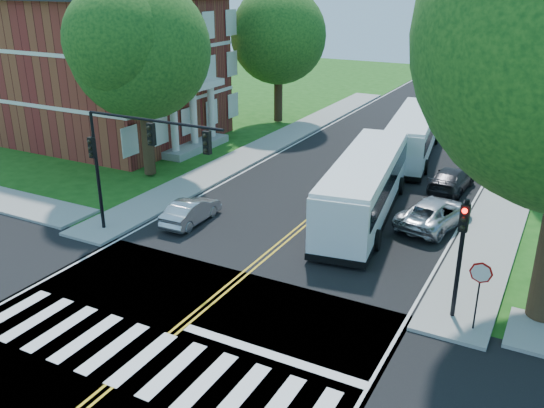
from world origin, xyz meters
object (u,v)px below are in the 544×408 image
Objects in this scene: suv at (435,213)px; dark_sedan at (451,179)px; bus_follow at (413,134)px; bus_lead at (365,186)px; hatchback at (191,211)px; signal_ne at (461,244)px; signal_nw at (133,149)px.

dark_sedan is (-0.36, 5.53, -0.02)m from suv.
dark_sedan is (3.76, -5.50, -0.91)m from bus_follow.
bus_lead reaches higher than hatchback.
signal_ne reaches higher than hatchback.
dark_sedan is (10.30, 10.75, 0.04)m from hatchback.
signal_nw reaches higher than bus_lead.
bus_lead is 8.69m from hatchback.
signal_nw reaches higher than hatchback.
bus_follow reaches higher than hatchback.
signal_nw is 1.59× the size of dark_sedan.
bus_lead is at bearing 66.20° from dark_sedan.
signal_ne is (14.06, 0.01, -1.41)m from signal_nw.
suv is at bearing 107.67° from signal_ne.
signal_nw reaches higher than dark_sedan.
hatchback is (-13.21, 2.78, -2.34)m from signal_ne.
signal_nw is 11.36m from bus_lead.
signal_ne is 0.90× the size of suv.
signal_ne is at bearing 0.05° from signal_nw.
suv is 1.08× the size of dark_sedan.
hatchback is at bearing 59.81° from bus_follow.
signal_nw is at bearing 47.12° from suv.
dark_sedan is (-2.91, 13.53, -2.30)m from signal_ne.
bus_follow is (-0.66, 11.50, -0.07)m from bus_lead.
dark_sedan is at bearing 50.54° from signal_nw.
signal_nw is 20.62m from bus_follow.
signal_nw is 14.50m from suv.
signal_nw is at bearing 54.04° from dark_sedan.
bus_lead reaches higher than dark_sedan.
bus_lead is at bearing 20.10° from suv.
signal_ne reaches higher than suv.
signal_nw is at bearing 60.53° from bus_follow.
signal_nw reaches higher than suv.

